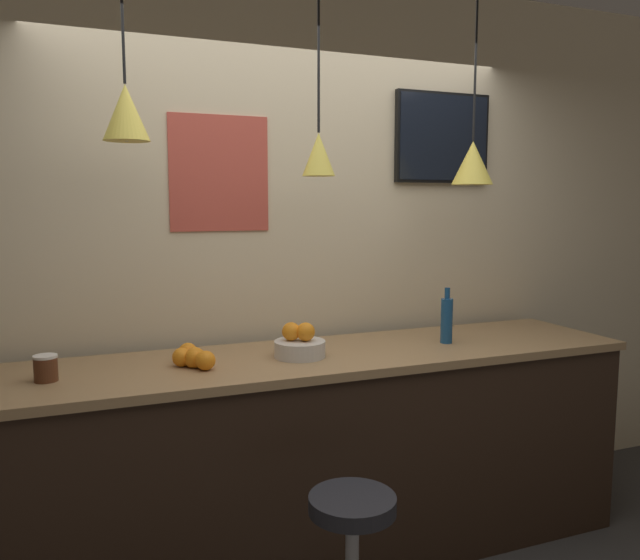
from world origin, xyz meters
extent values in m
cube|color=beige|center=(0.00, 1.07, 1.45)|extent=(8.00, 0.06, 2.90)
cube|color=black|center=(0.00, 0.61, 0.48)|extent=(3.05, 0.67, 0.97)
cube|color=#99754C|center=(0.00, 0.61, 0.99)|extent=(3.09, 0.71, 0.04)
cylinder|color=#232328|center=(-0.17, -0.13, 0.63)|extent=(0.32, 0.32, 0.06)
cylinder|color=beige|center=(-0.11, 0.58, 1.04)|extent=(0.24, 0.24, 0.08)
sphere|color=orange|center=(-0.14, 0.61, 1.12)|extent=(0.07, 0.07, 0.07)
sphere|color=orange|center=(-0.09, 0.57, 1.13)|extent=(0.09, 0.09, 0.09)
sphere|color=orange|center=(-0.15, 0.60, 1.13)|extent=(0.09, 0.09, 0.09)
sphere|color=orange|center=(-0.58, 0.63, 1.04)|extent=(0.07, 0.07, 0.07)
sphere|color=orange|center=(-0.65, 0.61, 1.05)|extent=(0.08, 0.08, 0.08)
sphere|color=orange|center=(-0.58, 0.62, 1.04)|extent=(0.07, 0.07, 0.07)
sphere|color=orange|center=(-0.59, 0.58, 1.05)|extent=(0.09, 0.09, 0.09)
sphere|color=orange|center=(-0.57, 0.53, 1.05)|extent=(0.08, 0.08, 0.08)
sphere|color=orange|center=(-0.58, 0.60, 1.04)|extent=(0.07, 0.07, 0.07)
sphere|color=orange|center=(-0.59, 0.56, 1.05)|extent=(0.08, 0.08, 0.08)
sphere|color=orange|center=(-0.61, 0.68, 1.05)|extent=(0.09, 0.09, 0.09)
sphere|color=orange|center=(-0.56, 0.51, 1.05)|extent=(0.08, 0.08, 0.08)
sphere|color=orange|center=(-0.60, 0.57, 1.05)|extent=(0.09, 0.09, 0.09)
sphere|color=orange|center=(-0.61, 0.57, 1.04)|extent=(0.07, 0.07, 0.07)
cylinder|color=navy|center=(0.68, 0.58, 1.12)|extent=(0.06, 0.06, 0.23)
cylinder|color=navy|center=(0.68, 0.58, 1.26)|extent=(0.03, 0.03, 0.06)
cylinder|color=#562D19|center=(-1.19, 0.58, 1.05)|extent=(0.09, 0.09, 0.10)
cylinder|color=white|center=(-1.19, 0.58, 1.11)|extent=(0.09, 0.09, 0.01)
cylinder|color=black|center=(-0.84, 0.62, 2.50)|extent=(0.01, 0.01, 0.61)
cone|color=#EAD14C|center=(-0.84, 0.62, 2.08)|extent=(0.19, 0.19, 0.23)
sphere|color=#F9EFCC|center=(-0.84, 0.62, 1.98)|extent=(0.04, 0.04, 0.04)
cylinder|color=black|center=(0.00, 0.62, 2.42)|extent=(0.01, 0.01, 0.77)
cone|color=#EAD14C|center=(0.00, 0.62, 1.93)|extent=(0.15, 0.15, 0.20)
sphere|color=#F9EFCC|center=(0.00, 0.62, 1.86)|extent=(0.04, 0.04, 0.04)
cylinder|color=black|center=(0.84, 0.62, 2.41)|extent=(0.01, 0.01, 0.77)
cone|color=#EAD14C|center=(0.84, 0.62, 1.92)|extent=(0.21, 0.21, 0.22)
sphere|color=#F9EFCC|center=(0.84, 0.62, 1.83)|extent=(0.04, 0.04, 0.04)
cube|color=black|center=(0.91, 1.02, 2.08)|extent=(0.59, 0.04, 0.50)
cube|color=black|center=(0.91, 1.00, 2.08)|extent=(0.56, 0.01, 0.47)
cube|color=#C64C3D|center=(-0.37, 1.04, 1.86)|extent=(0.50, 0.01, 0.57)
camera|label=1|loc=(-1.06, -2.07, 1.71)|focal=35.00mm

